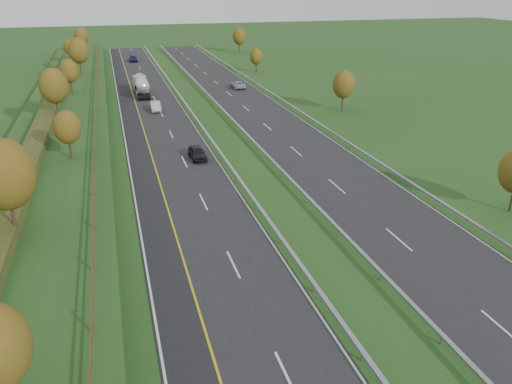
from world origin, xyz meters
TOP-DOWN VIEW (x-y plane):
  - ground at (8.00, 55.00)m, footprint 400.00×400.00m
  - near_carriageway at (0.00, 60.00)m, footprint 10.50×200.00m
  - far_carriageway at (16.50, 60.00)m, footprint 10.50×200.00m
  - hard_shoulder at (-3.75, 60.00)m, footprint 3.00×200.00m
  - lane_markings at (6.40, 59.88)m, footprint 26.75×200.00m
  - embankment_left at (-13.00, 60.00)m, footprint 12.00×200.00m
  - hedge_left at (-15.00, 60.00)m, footprint 2.20×180.00m
  - fence_left at (-8.50, 59.59)m, footprint 0.12×189.06m
  - median_barrier_near at (5.70, 60.00)m, footprint 0.32×200.00m
  - median_barrier_far at (10.80, 60.00)m, footprint 0.32×200.00m
  - outer_barrier_far at (22.30, 60.00)m, footprint 0.32×200.00m
  - trees_left at (-12.64, 56.63)m, footprint 6.64×164.30m
  - trees_far at (29.80, 89.21)m, footprint 8.45×118.60m
  - road_tanker at (-0.57, 87.10)m, footprint 2.40×11.22m
  - car_dark_near at (2.95, 47.71)m, footprint 1.92×4.43m
  - car_silver_mid at (0.60, 73.51)m, footprint 1.64×4.51m
  - car_small_far at (0.50, 130.49)m, footprint 2.17×5.09m
  - car_oncoming at (18.18, 87.98)m, footprint 2.29×4.93m

SIDE VIEW (x-z plane):
  - ground at x=8.00m, z-range 0.00..0.00m
  - near_carriageway at x=0.00m, z-range 0.00..0.04m
  - far_carriageway at x=16.50m, z-range 0.00..0.04m
  - hard_shoulder at x=-3.75m, z-range 0.00..0.04m
  - lane_markings at x=6.40m, z-range 0.04..0.05m
  - median_barrier_near at x=5.70m, z-range 0.26..0.97m
  - median_barrier_far at x=10.80m, z-range 0.26..0.97m
  - outer_barrier_far at x=22.30m, z-range 0.26..0.97m
  - car_oncoming at x=18.18m, z-range 0.04..1.41m
  - car_small_far at x=0.50m, z-range 0.04..1.51m
  - car_silver_mid at x=0.60m, z-range 0.04..1.52m
  - car_dark_near at x=2.95m, z-range 0.04..1.53m
  - embankment_left at x=-13.00m, z-range 0.00..2.00m
  - road_tanker at x=-0.57m, z-range 0.13..3.59m
  - hedge_left at x=-15.00m, z-range 2.00..3.10m
  - fence_left at x=-8.50m, z-range 2.13..3.33m
  - trees_far at x=29.80m, z-range 0.69..7.81m
  - trees_left at x=-12.64m, z-range 2.53..10.20m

